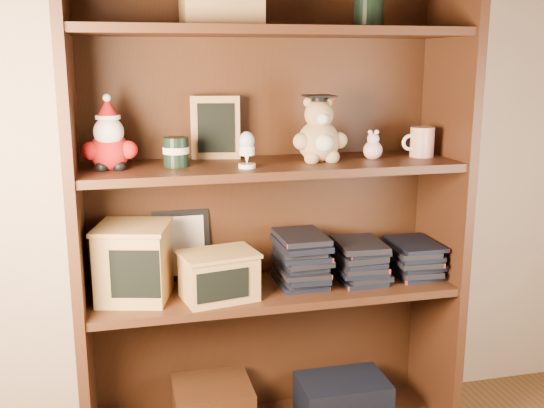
% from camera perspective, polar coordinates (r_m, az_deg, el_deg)
% --- Properties ---
extents(bookcase, '(1.20, 0.35, 1.60)m').
position_cam_1_polar(bookcase, '(2.03, -0.41, -0.83)').
color(bookcase, '#3D2011').
rests_on(bookcase, ground).
extents(shelf_lower, '(1.14, 0.33, 0.02)m').
position_cam_1_polar(shelf_lower, '(2.05, 0.00, -7.70)').
color(shelf_lower, '#3D2011').
rests_on(shelf_lower, ground).
extents(shelf_upper, '(1.14, 0.33, 0.02)m').
position_cam_1_polar(shelf_upper, '(1.95, 0.00, 3.37)').
color(shelf_upper, '#3D2011').
rests_on(shelf_upper, ground).
extents(santa_plush, '(0.16, 0.11, 0.22)m').
position_cam_1_polar(santa_plush, '(1.88, -14.38, 5.45)').
color(santa_plush, '#A50F0F').
rests_on(santa_plush, shelf_upper).
extents(teachers_tin, '(0.08, 0.08, 0.09)m').
position_cam_1_polar(teachers_tin, '(1.89, -8.59, 4.67)').
color(teachers_tin, black).
rests_on(teachers_tin, shelf_upper).
extents(chalkboard_plaque, '(0.15, 0.09, 0.20)m').
position_cam_1_polar(chalkboard_plaque, '(2.02, -5.08, 6.74)').
color(chalkboard_plaque, '#9E7547').
rests_on(chalkboard_plaque, shelf_upper).
extents(egg_cup, '(0.05, 0.05, 0.11)m').
position_cam_1_polar(egg_cup, '(1.85, -2.27, 5.01)').
color(egg_cup, white).
rests_on(egg_cup, shelf_upper).
extents(grad_teddy_bear, '(0.17, 0.15, 0.21)m').
position_cam_1_polar(grad_teddy_bear, '(1.97, 4.26, 6.14)').
color(grad_teddy_bear, tan).
rests_on(grad_teddy_bear, shelf_upper).
extents(pink_figurine, '(0.06, 0.06, 0.10)m').
position_cam_1_polar(pink_figurine, '(2.04, 9.03, 5.03)').
color(pink_figurine, beige).
rests_on(pink_figurine, shelf_upper).
extents(teacher_mug, '(0.11, 0.08, 0.10)m').
position_cam_1_polar(teacher_mug, '(2.11, 13.24, 5.43)').
color(teacher_mug, silver).
rests_on(teacher_mug, shelf_upper).
extents(certificate_frame, '(0.18, 0.05, 0.23)m').
position_cam_1_polar(certificate_frame, '(2.10, -8.12, -3.67)').
color(certificate_frame, black).
rests_on(certificate_frame, shelf_lower).
extents(treats_box, '(0.26, 0.26, 0.23)m').
position_cam_1_polar(treats_box, '(1.96, -12.27, -5.06)').
color(treats_box, '#AF8647').
rests_on(treats_box, shelf_lower).
extents(pencils_box, '(0.25, 0.20, 0.15)m').
position_cam_1_polar(pencils_box, '(1.93, -4.79, -6.38)').
color(pencils_box, '#AF8647').
rests_on(pencils_box, shelf_lower).
extents(book_stack_left, '(0.14, 0.20, 0.16)m').
position_cam_1_polar(book_stack_left, '(2.05, 2.67, -5.04)').
color(book_stack_left, black).
rests_on(book_stack_left, shelf_lower).
extents(book_stack_mid, '(0.14, 0.20, 0.13)m').
position_cam_1_polar(book_stack_mid, '(2.11, 7.87, -5.02)').
color(book_stack_mid, black).
rests_on(book_stack_mid, shelf_lower).
extents(book_stack_right, '(0.14, 0.20, 0.11)m').
position_cam_1_polar(book_stack_right, '(2.19, 12.36, -4.79)').
color(book_stack_right, black).
rests_on(book_stack_right, shelf_lower).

